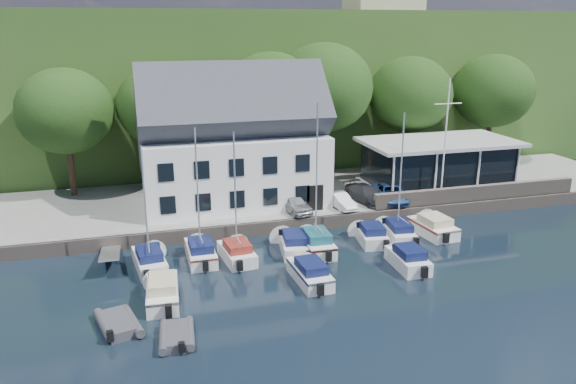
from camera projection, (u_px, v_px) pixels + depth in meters
name	position (u px, v px, depth m)	size (l,w,h in m)	color
ground	(408.00, 291.00, 32.22)	(180.00, 180.00, 0.00)	black
quay	(313.00, 196.00, 48.20)	(60.00, 13.00, 1.00)	gray
quay_face	(340.00, 221.00, 42.21)	(60.00, 0.30, 1.00)	#71655B
hillside	(223.00, 69.00, 87.02)	(160.00, 75.00, 16.00)	#294B1C
field_patch	(260.00, 15.00, 94.15)	(50.00, 30.00, 0.30)	#506130
harbor_building	(233.00, 148.00, 44.04)	(14.40, 8.20, 8.70)	white
club_pavilion	(438.00, 163.00, 48.98)	(13.20, 7.20, 4.10)	black
seawall	(477.00, 193.00, 45.42)	(18.00, 0.50, 1.20)	#71655B
gangway	(111.00, 262.00, 36.16)	(1.20, 6.00, 1.40)	silver
car_silver	(294.00, 204.00, 42.52)	(1.55, 3.85, 1.31)	#A1A2A6
car_white	(340.00, 201.00, 43.53)	(1.20, 3.44, 1.13)	silver
car_dgrey	(366.00, 194.00, 44.94)	(1.85, 4.54, 1.32)	#303035
car_blue	(391.00, 192.00, 45.15)	(1.64, 4.17, 1.43)	#305693
flagpole	(445.00, 141.00, 44.01)	(2.35, 0.20, 9.79)	white
tree_0	(67.00, 133.00, 45.45)	(7.67, 7.67, 10.48)	black
tree_1	(164.00, 127.00, 48.21)	(7.69, 7.69, 10.51)	black
tree_2	(271.00, 117.00, 50.10)	(8.40, 8.40, 11.48)	black
tree_3	(323.00, 111.00, 51.38)	(8.94, 8.94, 12.22)	black
tree_4	(409.00, 114.00, 53.92)	(7.96, 7.96, 10.88)	black
tree_5	(491.00, 110.00, 56.35)	(8.00, 8.00, 10.94)	black
boat_r1_0	(145.00, 204.00, 34.03)	(1.84, 5.89, 8.43)	white
boat_r1_1	(198.00, 197.00, 35.28)	(1.87, 5.85, 8.55)	white
boat_r1_2	(235.00, 199.00, 35.23)	(1.89, 5.25, 8.28)	white
boat_r1_3	(294.00, 241.00, 37.74)	(1.99, 5.83, 1.36)	white
boat_r1_4	(316.00, 185.00, 36.61)	(1.96, 6.06, 9.21)	white
boat_r1_5	(371.00, 233.00, 39.25)	(1.85, 4.98, 1.35)	white
boat_r1_6	(400.00, 183.00, 38.98)	(1.80, 5.79, 8.22)	white
boat_r1_7	(433.00, 225.00, 40.68)	(2.19, 5.69, 1.48)	white
boat_r2_0	(162.00, 289.00, 30.86)	(1.85, 5.99, 1.47)	white
boat_r2_2	(310.00, 271.00, 33.26)	(1.82, 5.79, 1.37)	white
boat_r2_3	(408.00, 257.00, 35.15)	(1.85, 5.18, 1.42)	white
dinghy_0	(118.00, 322.00, 28.15)	(1.91, 3.19, 0.74)	#3D3E42
dinghy_1	(177.00, 334.00, 27.08)	(1.75, 2.92, 0.68)	#3D3E42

